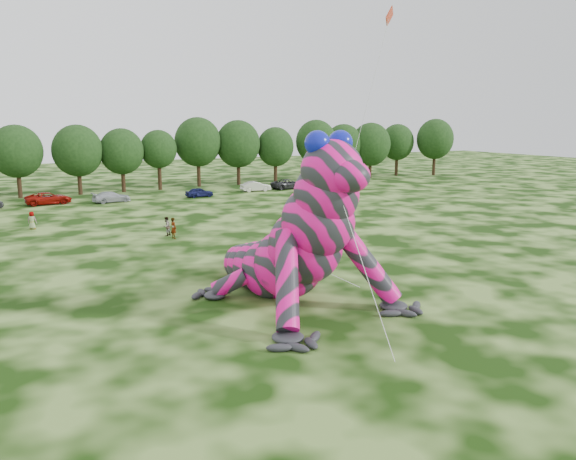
# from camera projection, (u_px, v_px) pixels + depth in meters

# --- Properties ---
(ground) EXTENTS (240.00, 240.00, 0.00)m
(ground) POSITION_uv_depth(u_px,v_px,m) (393.00, 301.00, 31.59)
(ground) COLOR #16330A
(ground) RESTS_ON ground
(inflatable_gecko) EXTENTS (19.61, 21.97, 9.57)m
(inflatable_gecko) POSITION_uv_depth(u_px,v_px,m) (274.00, 214.00, 31.76)
(inflatable_gecko) COLOR #F40C86
(inflatable_gecko) RESTS_ON ground
(flying_kite) EXTENTS (3.70, 3.26, 17.92)m
(flying_kite) POSITION_uv_depth(u_px,v_px,m) (385.00, 36.00, 39.16)
(flying_kite) COLOR red
(flying_kite) RESTS_ON ground
(tree_6) EXTENTS (6.52, 5.86, 9.49)m
(tree_6) POSITION_uv_depth(u_px,v_px,m) (17.00, 162.00, 72.72)
(tree_6) COLOR black
(tree_6) RESTS_ON ground
(tree_7) EXTENTS (6.68, 6.01, 9.48)m
(tree_7) POSITION_uv_depth(u_px,v_px,m) (78.00, 160.00, 76.11)
(tree_7) COLOR black
(tree_7) RESTS_ON ground
(tree_8) EXTENTS (6.14, 5.53, 8.94)m
(tree_8) POSITION_uv_depth(u_px,v_px,m) (122.00, 160.00, 78.89)
(tree_8) COLOR black
(tree_8) RESTS_ON ground
(tree_9) EXTENTS (5.27, 4.74, 8.68)m
(tree_9) POSITION_uv_depth(u_px,v_px,m) (159.00, 160.00, 81.55)
(tree_9) COLOR black
(tree_9) RESTS_ON ground
(tree_10) EXTENTS (7.09, 6.38, 10.50)m
(tree_10) POSITION_uv_depth(u_px,v_px,m) (198.00, 152.00, 85.24)
(tree_10) COLOR black
(tree_10) RESTS_ON ground
(tree_11) EXTENTS (7.01, 6.31, 10.07)m
(tree_11) POSITION_uv_depth(u_px,v_px,m) (238.00, 153.00, 87.75)
(tree_11) COLOR black
(tree_11) RESTS_ON ground
(tree_12) EXTENTS (5.99, 5.39, 8.97)m
(tree_12) POSITION_uv_depth(u_px,v_px,m) (275.00, 155.00, 90.19)
(tree_12) COLOR black
(tree_12) RESTS_ON ground
(tree_13) EXTENTS (6.83, 6.15, 10.13)m
(tree_13) POSITION_uv_depth(u_px,v_px,m) (316.00, 151.00, 92.66)
(tree_13) COLOR black
(tree_13) RESTS_ON ground
(tree_14) EXTENTS (6.82, 6.14, 9.40)m
(tree_14) POSITION_uv_depth(u_px,v_px,m) (343.00, 152.00, 96.91)
(tree_14) COLOR black
(tree_14) RESTS_ON ground
(tree_15) EXTENTS (7.17, 6.45, 9.63)m
(tree_15) POSITION_uv_depth(u_px,v_px,m) (371.00, 150.00, 98.26)
(tree_15) COLOR black
(tree_15) RESTS_ON ground
(tree_16) EXTENTS (6.26, 5.63, 9.37)m
(tree_16) POSITION_uv_depth(u_px,v_px,m) (397.00, 150.00, 102.75)
(tree_16) COLOR black
(tree_16) RESTS_ON ground
(tree_17) EXTENTS (6.98, 6.28, 10.30)m
(tree_17) POSITION_uv_depth(u_px,v_px,m) (435.00, 147.00, 103.13)
(tree_17) COLOR black
(tree_17) RESTS_ON ground
(car_2) EXTENTS (5.54, 3.00, 1.47)m
(car_2) POSITION_uv_depth(u_px,v_px,m) (49.00, 198.00, 67.80)
(car_2) COLOR #930F08
(car_2) RESTS_ON ground
(car_3) EXTENTS (4.86, 2.59, 1.34)m
(car_3) POSITION_uv_depth(u_px,v_px,m) (112.00, 197.00, 69.46)
(car_3) COLOR #ABAEB5
(car_3) RESTS_ON ground
(car_4) EXTENTS (3.74, 1.69, 1.25)m
(car_4) POSITION_uv_depth(u_px,v_px,m) (199.00, 192.00, 74.31)
(car_4) COLOR #15194C
(car_4) RESTS_ON ground
(car_5) EXTENTS (4.34, 1.64, 1.41)m
(car_5) POSITION_uv_depth(u_px,v_px,m) (256.00, 186.00, 80.19)
(car_5) COLOR beige
(car_5) RESTS_ON ground
(car_6) EXTENTS (5.37, 2.85, 1.44)m
(car_6) POSITION_uv_depth(u_px,v_px,m) (288.00, 184.00, 83.20)
(car_6) COLOR #28292B
(car_6) RESTS_ON ground
(car_7) EXTENTS (5.38, 2.82, 1.49)m
(car_7) POSITION_uv_depth(u_px,v_px,m) (351.00, 181.00, 87.59)
(car_7) COLOR silver
(car_7) RESTS_ON ground
(spectator_1) EXTENTS (1.04, 1.02, 1.69)m
(spectator_1) POSITION_uv_depth(u_px,v_px,m) (166.00, 226.00, 49.25)
(spectator_1) COLOR gray
(spectator_1) RESTS_ON ground
(spectator_5) EXTENTS (1.75, 0.90, 1.81)m
(spectator_5) POSITION_uv_depth(u_px,v_px,m) (306.00, 225.00, 49.61)
(spectator_5) COLOR gray
(spectator_5) RESTS_ON ground
(spectator_3) EXTENTS (1.14, 0.70, 1.82)m
(spectator_3) POSITION_uv_depth(u_px,v_px,m) (352.00, 200.00, 64.80)
(spectator_3) COLOR gray
(spectator_3) RESTS_ON ground
(spectator_2) EXTENTS (1.13, 1.10, 1.55)m
(spectator_2) POSITION_uv_depth(u_px,v_px,m) (314.00, 206.00, 61.32)
(spectator_2) COLOR gray
(spectator_2) RESTS_ON ground
(spectator_4) EXTENTS (0.96, 0.82, 1.67)m
(spectator_4) POSITION_uv_depth(u_px,v_px,m) (32.00, 220.00, 52.28)
(spectator_4) COLOR gray
(spectator_4) RESTS_ON ground
(spectator_0) EXTENTS (0.59, 0.75, 1.82)m
(spectator_0) POSITION_uv_depth(u_px,v_px,m) (174.00, 228.00, 48.08)
(spectator_0) COLOR gray
(spectator_0) RESTS_ON ground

